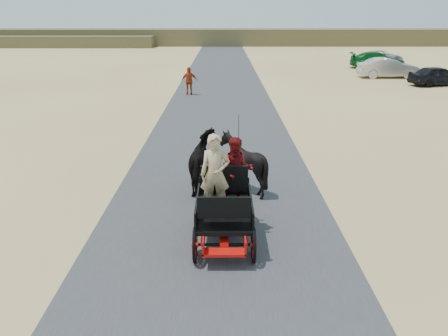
{
  "coord_description": "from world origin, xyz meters",
  "views": [
    {
      "loc": [
        0.16,
        -7.8,
        5.02
      ],
      "look_at": [
        0.17,
        2.77,
        1.2
      ],
      "focal_mm": 35.0,
      "sensor_mm": 36.0,
      "label": 1
    }
  ],
  "objects_px": {
    "pedestrian": "(189,81)",
    "car_a": "(437,76)",
    "car_b": "(388,68)",
    "car_d": "(381,57)",
    "horse_left": "(205,163)",
    "horse_right": "(243,163)",
    "car_c": "(378,60)",
    "carriage": "(224,226)"
  },
  "relations": [
    {
      "from": "pedestrian",
      "to": "car_d",
      "type": "distance_m",
      "value": 25.85
    },
    {
      "from": "horse_right",
      "to": "pedestrian",
      "type": "height_order",
      "value": "pedestrian"
    },
    {
      "from": "carriage",
      "to": "horse_right",
      "type": "bearing_deg",
      "value": 79.61
    },
    {
      "from": "car_a",
      "to": "pedestrian",
      "type": "bearing_deg",
      "value": 88.19
    },
    {
      "from": "car_a",
      "to": "horse_left",
      "type": "bearing_deg",
      "value": 127.28
    },
    {
      "from": "carriage",
      "to": "car_c",
      "type": "bearing_deg",
      "value": 66.15
    },
    {
      "from": "car_a",
      "to": "car_c",
      "type": "height_order",
      "value": "car_c"
    },
    {
      "from": "pedestrian",
      "to": "car_b",
      "type": "distance_m",
      "value": 16.9
    },
    {
      "from": "horse_left",
      "to": "pedestrian",
      "type": "distance_m",
      "value": 15.74
    },
    {
      "from": "car_a",
      "to": "car_b",
      "type": "relative_size",
      "value": 0.86
    },
    {
      "from": "carriage",
      "to": "car_d",
      "type": "xyz_separation_m",
      "value": [
        16.2,
        36.87,
        0.24
      ]
    },
    {
      "from": "car_c",
      "to": "carriage",
      "type": "bearing_deg",
      "value": 163.69
    },
    {
      "from": "carriage",
      "to": "car_d",
      "type": "bearing_deg",
      "value": 66.28
    },
    {
      "from": "car_a",
      "to": "car_c",
      "type": "distance_m",
      "value": 9.97
    },
    {
      "from": "car_c",
      "to": "pedestrian",
      "type": "bearing_deg",
      "value": 137.07
    },
    {
      "from": "car_b",
      "to": "pedestrian",
      "type": "bearing_deg",
      "value": 115.15
    },
    {
      "from": "pedestrian",
      "to": "car_a",
      "type": "relative_size",
      "value": 0.43
    },
    {
      "from": "carriage",
      "to": "car_a",
      "type": "distance_m",
      "value": 26.91
    },
    {
      "from": "pedestrian",
      "to": "car_d",
      "type": "xyz_separation_m",
      "value": [
        18.35,
        18.21,
        -0.26
      ]
    },
    {
      "from": "horse_left",
      "to": "carriage",
      "type": "bearing_deg",
      "value": 100.39
    },
    {
      "from": "horse_left",
      "to": "car_c",
      "type": "xyz_separation_m",
      "value": [
        14.77,
        29.17,
        -0.13
      ]
    },
    {
      "from": "pedestrian",
      "to": "car_b",
      "type": "relative_size",
      "value": 0.37
    },
    {
      "from": "horse_left",
      "to": "pedestrian",
      "type": "relative_size",
      "value": 1.16
    },
    {
      "from": "pedestrian",
      "to": "car_c",
      "type": "xyz_separation_m",
      "value": [
        16.37,
        13.52,
        -0.14
      ]
    },
    {
      "from": "car_b",
      "to": "car_c",
      "type": "relative_size",
      "value": 0.93
    },
    {
      "from": "horse_right",
      "to": "car_b",
      "type": "relative_size",
      "value": 0.37
    },
    {
      "from": "car_c",
      "to": "car_b",
      "type": "bearing_deg",
      "value": 176.34
    },
    {
      "from": "carriage",
      "to": "horse_left",
      "type": "xyz_separation_m",
      "value": [
        -0.55,
        3.0,
        0.49
      ]
    },
    {
      "from": "car_b",
      "to": "car_d",
      "type": "height_order",
      "value": "car_b"
    },
    {
      "from": "carriage",
      "to": "car_b",
      "type": "height_order",
      "value": "car_b"
    },
    {
      "from": "horse_left",
      "to": "car_a",
      "type": "height_order",
      "value": "horse_left"
    },
    {
      "from": "carriage",
      "to": "car_d",
      "type": "height_order",
      "value": "car_d"
    },
    {
      "from": "horse_right",
      "to": "car_b",
      "type": "xyz_separation_m",
      "value": [
        12.47,
        23.09,
        -0.08
      ]
    },
    {
      "from": "carriage",
      "to": "car_c",
      "type": "xyz_separation_m",
      "value": [
        14.22,
        32.17,
        0.36
      ]
    },
    {
      "from": "horse_right",
      "to": "car_c",
      "type": "bearing_deg",
      "value": -115.11
    },
    {
      "from": "car_b",
      "to": "car_d",
      "type": "xyz_separation_m",
      "value": [
        3.18,
        10.78,
        -0.16
      ]
    },
    {
      "from": "carriage",
      "to": "pedestrian",
      "type": "relative_size",
      "value": 1.39
    },
    {
      "from": "car_b",
      "to": "car_d",
      "type": "relative_size",
      "value": 1.07
    },
    {
      "from": "pedestrian",
      "to": "horse_right",
      "type": "bearing_deg",
      "value": 91.96
    },
    {
      "from": "horse_left",
      "to": "car_d",
      "type": "relative_size",
      "value": 0.46
    },
    {
      "from": "pedestrian",
      "to": "car_d",
      "type": "relative_size",
      "value": 0.4
    },
    {
      "from": "car_b",
      "to": "carriage",
      "type": "bearing_deg",
      "value": 152.53
    }
  ]
}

